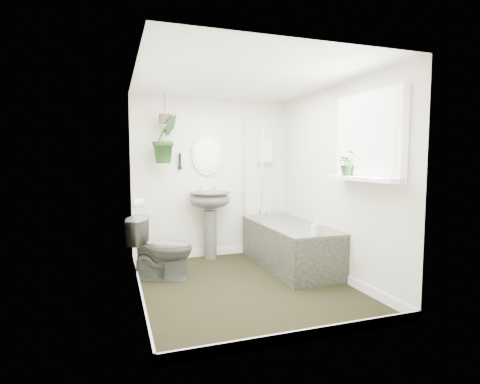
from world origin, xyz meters
name	(u,v)px	position (x,y,z in m)	size (l,w,h in m)	color
floor	(244,286)	(0.00, 0.00, -0.01)	(2.30, 2.80, 0.02)	black
ceiling	(244,77)	(0.00, 0.00, 2.31)	(2.30, 2.80, 0.02)	white
wall_back	(212,178)	(0.00, 1.41, 1.15)	(2.30, 0.02, 2.30)	#EDE7C7
wall_front	(307,196)	(0.00, -1.41, 1.15)	(2.30, 0.02, 2.30)	#EDE7C7
wall_left	(136,187)	(-1.16, 0.00, 1.15)	(0.02, 2.80, 2.30)	#EDE7C7
wall_right	(335,182)	(1.16, 0.00, 1.15)	(0.02, 2.80, 2.30)	#EDE7C7
skirting	(244,281)	(0.00, 0.00, 0.05)	(2.30, 2.80, 0.10)	white
bathtub	(289,245)	(0.80, 0.50, 0.29)	(0.72, 1.72, 0.58)	#4E5048
bath_screen	(252,170)	(0.47, 0.99, 1.28)	(0.04, 0.72, 1.40)	silver
shower_box	(265,151)	(0.80, 1.34, 1.55)	(0.20, 0.10, 0.35)	white
oval_mirror	(208,154)	(-0.08, 1.37, 1.50)	(0.46, 0.03, 0.62)	beige
wall_sconce	(180,161)	(-0.48, 1.36, 1.40)	(0.04, 0.04, 0.22)	black
toilet_roll_holder	(138,203)	(-1.10, 0.70, 0.90)	(0.11, 0.11, 0.11)	white
window_recess	(369,137)	(1.09, -0.70, 1.65)	(0.08, 1.00, 0.90)	white
window_sill	(362,179)	(1.02, -0.70, 1.23)	(0.18, 1.00, 0.04)	white
window_blinds	(365,137)	(1.04, -0.70, 1.65)	(0.01, 0.86, 0.76)	white
toilet	(162,247)	(-0.85, 0.56, 0.37)	(0.42, 0.73, 0.75)	#4E5048
pedestal_sink	(210,225)	(-0.08, 1.24, 0.49)	(0.57, 0.49, 0.98)	#4E5048
sill_plant	(349,163)	(1.03, -0.46, 1.38)	(0.24, 0.20, 0.26)	black
hanging_plant	(165,139)	(-0.70, 1.19, 1.70)	(0.36, 0.29, 0.65)	black
soap_bottle	(316,227)	(0.74, -0.29, 0.67)	(0.08, 0.09, 0.19)	black
hanging_pot	(165,119)	(-0.70, 1.19, 1.96)	(0.16, 0.16, 0.12)	brown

